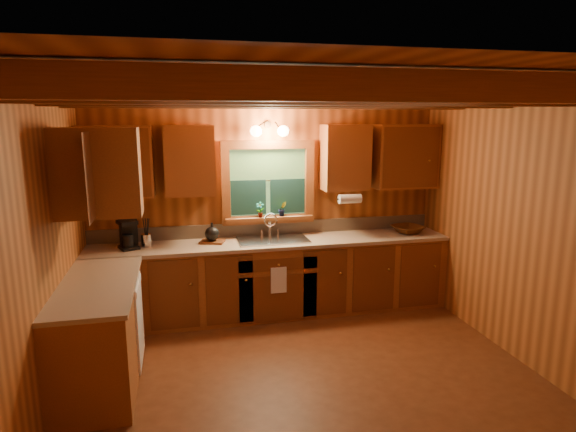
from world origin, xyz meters
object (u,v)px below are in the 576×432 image
Objects in this scene: cutting_board at (212,242)px; wicker_basket at (408,229)px; sink at (273,244)px; coffee_maker at (128,234)px.

cutting_board is 0.72× the size of wicker_basket.
wicker_basket is at bearing 17.86° from cutting_board.
sink is 1.63m from coffee_maker.
coffee_maker is (-1.61, 0.01, 0.20)m from sink.
wicker_basket is (2.41, -0.07, 0.03)m from cutting_board.
coffee_maker is 0.86× the size of wicker_basket.
cutting_board is at bearing 176.49° from sink.
coffee_maker is at bearing 179.39° from wicker_basket.
coffee_maker is at bearing 179.53° from sink.
sink is at bearing 179.25° from wicker_basket.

